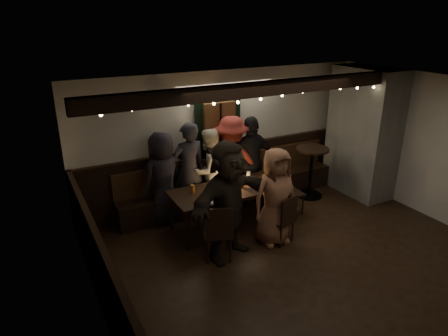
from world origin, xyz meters
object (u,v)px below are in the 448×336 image
chair_end (288,190)px  person_g (275,197)px  person_c (209,171)px  person_f (228,201)px  person_e (251,161)px  chair_near_right (284,217)px  person_a (163,178)px  person_b (189,170)px  chair_near_left (218,230)px  high_top (311,166)px  dining_table (229,192)px  person_d (231,162)px

chair_end → person_g: person_g is taller
person_c → person_f: person_f is taller
person_e → chair_near_right: bearing=75.1°
chair_near_right → chair_end: chair_end is taller
person_c → person_a: bearing=-16.1°
person_b → person_f: 1.55m
chair_near_right → person_g: bearing=134.0°
chair_near_left → chair_near_right: size_ratio=1.10×
chair_near_right → chair_end: 1.06m
person_e → person_f: size_ratio=0.94×
chair_near_right → high_top: bearing=38.7°
high_top → person_c: (-2.12, 0.41, 0.15)m
chair_near_right → person_e: person_e is taller
high_top → person_b: 2.56m
high_top → dining_table: bearing=-170.3°
dining_table → high_top: bearing=9.7°
dining_table → person_a: person_a is taller
chair_near_left → person_g: size_ratio=0.57×
dining_table → chair_near_left: (-0.64, -0.85, -0.14)m
person_e → person_f: person_f is taller
person_f → person_c: bearing=55.5°
high_top → person_e: bearing=166.3°
dining_table → person_d: bearing=59.2°
high_top → person_g: (-1.69, -1.14, 0.15)m
person_b → person_g: person_b is taller
person_a → person_e: bearing=155.4°
chair_end → person_c: person_c is taller
person_g → person_c: bearing=106.1°
person_g → chair_end: bearing=42.2°
high_top → chair_near_left: bearing=-156.2°
chair_end → person_a: person_a is taller
high_top → person_e: (-1.25, 0.30, 0.22)m
high_top → person_d: (-1.65, 0.39, 0.24)m
person_d → chair_near_right: bearing=115.3°
chair_near_right → person_b: bearing=119.5°
chair_end → person_e: person_e is taller
chair_near_left → person_b: person_b is taller
person_a → person_b: person_b is taller
high_top → person_c: 2.16m
person_a → person_e: size_ratio=0.94×
chair_near_left → high_top: (2.74, 1.21, 0.13)m
person_b → person_c: person_b is taller
person_d → person_f: (-0.89, -1.53, 0.04)m
high_top → person_f: size_ratio=0.56×
high_top → person_b: person_b is taller
person_b → person_f: person_f is taller
person_d → person_e: size_ratio=1.02×
person_d → person_g: 1.54m
dining_table → person_g: (0.41, -0.79, 0.15)m
chair_end → person_e: size_ratio=0.50×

